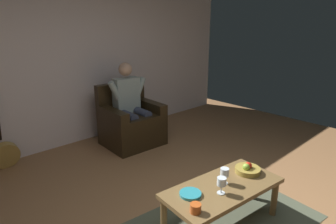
% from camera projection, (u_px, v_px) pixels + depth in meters
% --- Properties ---
extents(wall_back, '(6.57, 0.06, 2.58)m').
position_uv_depth(wall_back, '(64.00, 60.00, 4.20)').
color(wall_back, silver).
rests_on(wall_back, ground).
extents(rug, '(1.93, 1.31, 0.01)m').
position_uv_depth(rug, '(221.00, 223.00, 2.71)').
color(rug, '#4D533F').
rests_on(rug, ground).
extents(armchair, '(0.86, 0.76, 0.93)m').
position_uv_depth(armchair, '(131.00, 123.00, 4.45)').
color(armchair, black).
rests_on(armchair, ground).
extents(person_seated, '(0.66, 0.57, 1.25)m').
position_uv_depth(person_seated, '(130.00, 102.00, 4.34)').
color(person_seated, '#98A8A2').
rests_on(person_seated, ground).
extents(coffee_table, '(1.17, 0.64, 0.41)m').
position_uv_depth(coffee_table, '(223.00, 191.00, 2.61)').
color(coffee_table, brown).
rests_on(coffee_table, ground).
extents(guitar, '(0.35, 0.27, 0.99)m').
position_uv_depth(guitar, '(4.00, 152.00, 3.72)').
color(guitar, '#B0883F').
rests_on(guitar, ground).
extents(wine_glass_near, '(0.08, 0.08, 0.15)m').
position_uv_depth(wine_glass_near, '(225.00, 173.00, 2.61)').
color(wine_glass_near, silver).
rests_on(wine_glass_near, coffee_table).
extents(wine_glass_far, '(0.08, 0.08, 0.15)m').
position_uv_depth(wine_glass_far, '(222.00, 183.00, 2.45)').
color(wine_glass_far, silver).
rests_on(wine_glass_far, coffee_table).
extents(fruit_bowl, '(0.24, 0.24, 0.11)m').
position_uv_depth(fruit_bowl, '(248.00, 169.00, 2.82)').
color(fruit_bowl, olive).
rests_on(fruit_bowl, coffee_table).
extents(decorative_dish, '(0.19, 0.19, 0.02)m').
position_uv_depth(decorative_dish, '(190.00, 194.00, 2.45)').
color(decorative_dish, teal).
rests_on(decorative_dish, coffee_table).
extents(candle_jar, '(0.09, 0.09, 0.07)m').
position_uv_depth(candle_jar, '(196.00, 208.00, 2.22)').
color(candle_jar, '#BB511E').
rests_on(candle_jar, coffee_table).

